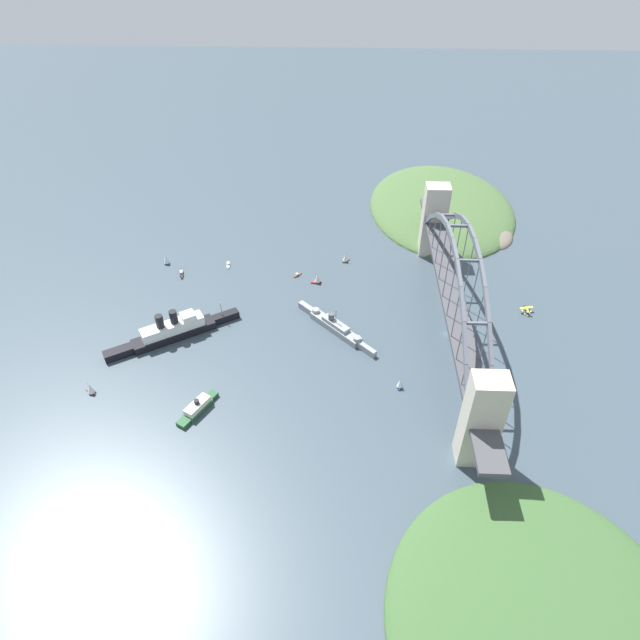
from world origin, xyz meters
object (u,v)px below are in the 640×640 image
at_px(harbor_ferry_steamer, 198,408).
at_px(small_boat_0, 228,265).
at_px(small_boat_7, 400,383).
at_px(seaplane_taxiing_near_bridge, 526,310).
at_px(small_boat_3, 166,259).
at_px(ocean_liner, 173,331).
at_px(small_boat_6, 317,278).
at_px(small_boat_4, 345,258).
at_px(small_boat_5, 90,388).
at_px(naval_cruiser, 335,326).
at_px(small_boat_2, 297,275).
at_px(small_boat_1, 181,273).
at_px(harbor_arch_bridge, 453,296).

bearing_deg(harbor_ferry_steamer, small_boat_0, 3.00).
bearing_deg(small_boat_7, seaplane_taxiing_near_bridge, -51.01).
height_order(seaplane_taxiing_near_bridge, small_boat_3, small_boat_3).
bearing_deg(seaplane_taxiing_near_bridge, small_boat_3, 79.41).
bearing_deg(ocean_liner, small_boat_6, -54.68).
distance_m(small_boat_4, small_boat_5, 198.07).
bearing_deg(naval_cruiser, small_boat_2, 25.65).
distance_m(small_boat_3, small_boat_4, 132.89).
bearing_deg(small_boat_0, harbor_ferry_steamer, -177.00).
distance_m(naval_cruiser, small_boat_1, 126.39).
bearing_deg(small_boat_1, small_boat_0, -68.74).
height_order(small_boat_4, small_boat_7, small_boat_4).
bearing_deg(harbor_arch_bridge, harbor_ferry_steamer, 116.14).
relative_size(harbor_arch_bridge, small_boat_7, 32.46).
xyz_separation_m(harbor_ferry_steamer, small_boat_7, (21.68, -110.68, 1.01)).
bearing_deg(small_boat_0, ocean_liner, 165.85).
bearing_deg(small_boat_1, small_boat_6, -93.87).
bearing_deg(ocean_liner, small_boat_1, 9.58).
distance_m(seaplane_taxiing_near_bridge, small_boat_1, 241.15).
bearing_deg(seaplane_taxiing_near_bridge, harbor_ferry_steamer, 115.11).
distance_m(small_boat_1, small_boat_5, 119.66).
bearing_deg(small_boat_7, small_boat_4, 13.86).
bearing_deg(naval_cruiser, small_boat_7, -142.28).
relative_size(small_boat_3, small_boat_6, 0.99).
height_order(small_boat_5, small_boat_6, small_boat_6).
relative_size(ocean_liner, harbor_ferry_steamer, 2.79).
bearing_deg(harbor_ferry_steamer, small_boat_7, -78.92).
distance_m(naval_cruiser, harbor_ferry_steamer, 101.39).
xyz_separation_m(harbor_ferry_steamer, seaplane_taxiing_near_bridge, (93.42, -199.30, -0.42)).
xyz_separation_m(seaplane_taxiing_near_bridge, small_boat_2, (35.83, 154.52, -1.43)).
xyz_separation_m(harbor_arch_bridge, small_boat_4, (78.52, 64.09, -25.93)).
relative_size(seaplane_taxiing_near_bridge, small_boat_3, 1.02).
relative_size(harbor_ferry_steamer, small_boat_4, 3.54).
height_order(ocean_liner, small_boat_0, ocean_liner).
height_order(harbor_ferry_steamer, small_boat_3, small_boat_3).
xyz_separation_m(seaplane_taxiing_near_bridge, small_boat_0, (46.93, 206.65, -1.39)).
bearing_deg(naval_cruiser, small_boat_6, 14.86).
bearing_deg(small_boat_4, harbor_arch_bridge, -140.78).
height_order(harbor_ferry_steamer, small_boat_7, harbor_ferry_steamer).
bearing_deg(small_boat_2, small_boat_5, 137.91).
distance_m(harbor_arch_bridge, small_boat_6, 101.23).
bearing_deg(seaplane_taxiing_near_bridge, small_boat_0, 77.20).
height_order(small_boat_0, small_boat_2, small_boat_0).
bearing_deg(naval_cruiser, small_boat_3, 60.89).
bearing_deg(small_boat_3, seaplane_taxiing_near_bridge, -100.59).
relative_size(naval_cruiser, small_boat_1, 4.10).
xyz_separation_m(harbor_ferry_steamer, small_boat_4, (148.88, -79.28, 1.06)).
bearing_deg(ocean_liner, small_boat_4, -50.08).
relative_size(ocean_liner, small_boat_7, 9.96).
height_order(small_boat_2, small_boat_5, small_boat_5).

